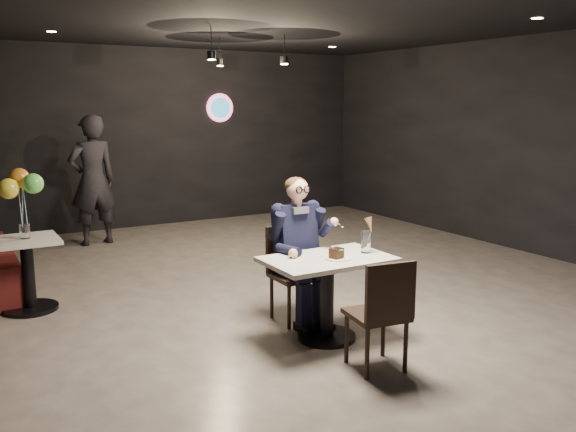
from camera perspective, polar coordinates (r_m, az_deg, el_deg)
floor at (r=7.04m, az=2.70°, el=-6.68°), size 9.00×9.00×0.00m
wall_sign at (r=11.06m, az=-6.40°, el=10.03°), size 0.50×0.06×0.50m
pendant_lights at (r=8.52m, az=-4.70°, el=15.86°), size 1.40×1.20×0.36m
main_table at (r=5.46m, az=3.68°, el=-7.71°), size 1.10×0.70×0.75m
chair_far at (r=5.88m, az=0.71°, el=-5.48°), size 0.42×0.46×0.92m
chair_near at (r=4.90m, az=8.27°, el=-8.91°), size 0.48×0.52×0.92m
seated_man at (r=5.82m, az=0.71°, el=-3.02°), size 0.60×0.80×1.44m
dessert_plate at (r=5.31m, az=4.71°, el=-3.97°), size 0.23×0.23×0.01m
cake_slice at (r=5.29m, az=4.55°, el=-3.52°), size 0.13×0.12×0.08m
mint_leaf at (r=5.25m, az=4.97°, el=-3.18°), size 0.06×0.04×0.01m
sundae_glass at (r=5.54m, az=7.29°, el=-2.42°), size 0.09×0.09×0.20m
wafer_cone at (r=5.54m, az=7.67°, el=-0.83°), size 0.09×0.09×0.14m
side_table at (r=6.71m, az=-23.13°, el=-4.97°), size 0.62×0.62×0.77m
balloon_vase at (r=6.62m, az=-23.40°, el=-1.30°), size 0.10×0.10×0.15m
balloon_bunch at (r=6.56m, az=-23.64°, el=1.92°), size 0.37×0.37×0.60m
passerby at (r=9.44m, az=-17.81°, el=3.20°), size 0.76×0.55×1.92m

